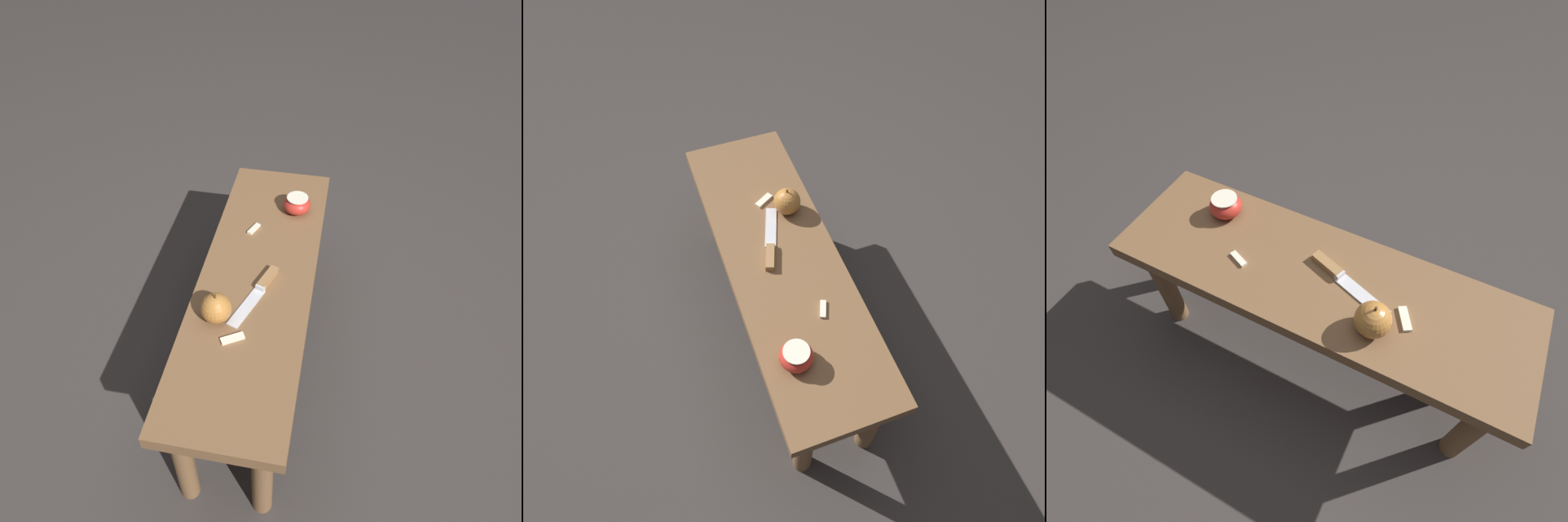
% 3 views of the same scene
% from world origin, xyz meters
% --- Properties ---
extents(ground_plane, '(8.00, 8.00, 0.00)m').
position_xyz_m(ground_plane, '(0.00, 0.00, 0.00)').
color(ground_plane, '#383330').
extents(wooden_bench, '(1.03, 0.32, 0.39)m').
position_xyz_m(wooden_bench, '(0.00, 0.00, 0.33)').
color(wooden_bench, brown).
rests_on(wooden_bench, ground_plane).
extents(knife, '(0.23, 0.10, 0.02)m').
position_xyz_m(knife, '(-0.04, -0.02, 0.40)').
color(knife, silver).
rests_on(knife, wooden_bench).
extents(apple_whole, '(0.08, 0.08, 0.09)m').
position_xyz_m(apple_whole, '(-0.16, 0.07, 0.43)').
color(apple_whole, '#B27233').
rests_on(apple_whole, wooden_bench).
extents(apple_cut, '(0.09, 0.09, 0.06)m').
position_xyz_m(apple_cut, '(0.31, -0.07, 0.42)').
color(apple_cut, red).
rests_on(apple_cut, wooden_bench).
extents(apple_slice_near_knife, '(0.05, 0.03, 0.01)m').
position_xyz_m(apple_slice_near_knife, '(0.20, 0.05, 0.40)').
color(apple_slice_near_knife, silver).
rests_on(apple_slice_near_knife, wooden_bench).
extents(apple_slice_center, '(0.05, 0.06, 0.01)m').
position_xyz_m(apple_slice_center, '(-0.22, 0.02, 0.40)').
color(apple_slice_center, silver).
rests_on(apple_slice_center, wooden_bench).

